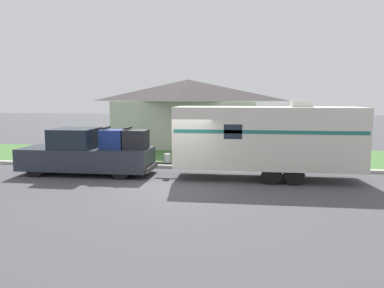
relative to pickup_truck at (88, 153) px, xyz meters
name	(u,v)px	position (x,y,z in m)	size (l,w,h in m)	color
ground_plane	(176,187)	(4.23, -1.91, -0.92)	(120.00, 120.00, 0.00)	#47474C
curb_strip	(190,167)	(4.23, 1.84, -0.85)	(80.00, 0.30, 0.14)	beige
lawn_strip	(199,156)	(4.23, 5.49, -0.90)	(80.00, 7.00, 0.03)	#477538
house_across_street	(188,111)	(2.89, 10.55, 1.45)	(9.89, 6.75, 4.57)	#B2B2A8
pickup_truck	(88,153)	(0.00, 0.00, 0.00)	(5.79, 2.08, 2.08)	black
travel_trailer	(267,137)	(7.66, 0.00, 0.81)	(8.36, 2.26, 3.24)	black
mailbox	(287,148)	(8.78, 2.66, 0.05)	(0.48, 0.20, 1.26)	brown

